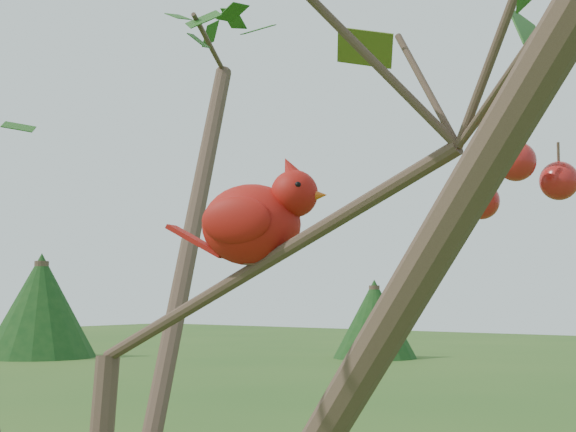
% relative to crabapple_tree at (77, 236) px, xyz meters
% --- Properties ---
extents(crabapple_tree, '(2.35, 2.05, 2.95)m').
position_rel_crabapple_tree_xyz_m(crabapple_tree, '(0.00, 0.00, 0.00)').
color(crabapple_tree, '#3F2C22').
rests_on(crabapple_tree, ground).
extents(cardinal, '(0.21, 0.14, 0.15)m').
position_rel_crabapple_tree_xyz_m(cardinal, '(0.23, 0.10, 0.02)').
color(cardinal, '#B11A0F').
rests_on(cardinal, ground).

